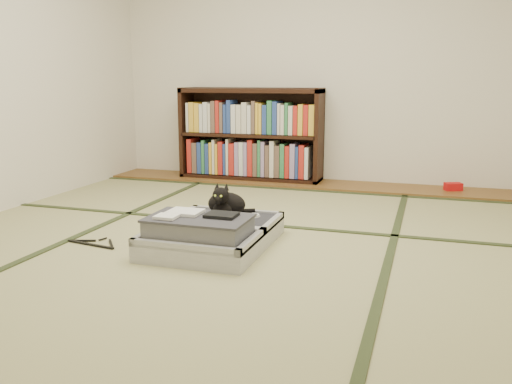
% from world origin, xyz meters
% --- Properties ---
extents(floor, '(4.50, 4.50, 0.00)m').
position_xyz_m(floor, '(0.00, 0.00, 0.00)').
color(floor, tan).
rests_on(floor, ground).
extents(wood_strip, '(4.00, 0.50, 0.02)m').
position_xyz_m(wood_strip, '(0.00, 2.00, 0.01)').
color(wood_strip, brown).
rests_on(wood_strip, ground).
extents(red_item, '(0.17, 0.14, 0.07)m').
position_xyz_m(red_item, '(1.41, 2.03, 0.06)').
color(red_item, red).
rests_on(red_item, wood_strip).
extents(room_shell, '(4.50, 4.50, 4.50)m').
position_xyz_m(room_shell, '(0.00, 0.00, 1.46)').
color(room_shell, white).
rests_on(room_shell, ground).
extents(tatami_borders, '(4.00, 4.50, 0.01)m').
position_xyz_m(tatami_borders, '(0.00, 0.49, 0.00)').
color(tatami_borders, '#2D381E').
rests_on(tatami_borders, ground).
extents(bookcase, '(1.46, 0.33, 0.94)m').
position_xyz_m(bookcase, '(-0.56, 2.07, 0.45)').
color(bookcase, black).
rests_on(bookcase, wood_strip).
extents(suitcase, '(0.67, 0.89, 0.26)m').
position_xyz_m(suitcase, '(-0.06, -0.21, 0.09)').
color(suitcase, '#B6B7BC').
rests_on(suitcase, floor).
extents(cat, '(0.30, 0.30, 0.24)m').
position_xyz_m(cat, '(-0.08, 0.09, 0.22)').
color(cat, black).
rests_on(cat, suitcase).
extents(cable_coil, '(0.09, 0.09, 0.02)m').
position_xyz_m(cable_coil, '(0.10, 0.13, 0.14)').
color(cable_coil, white).
rests_on(cable_coil, suitcase).
extents(hanger, '(0.37, 0.19, 0.01)m').
position_xyz_m(hanger, '(-0.79, -0.37, 0.01)').
color(hanger, black).
rests_on(hanger, floor).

